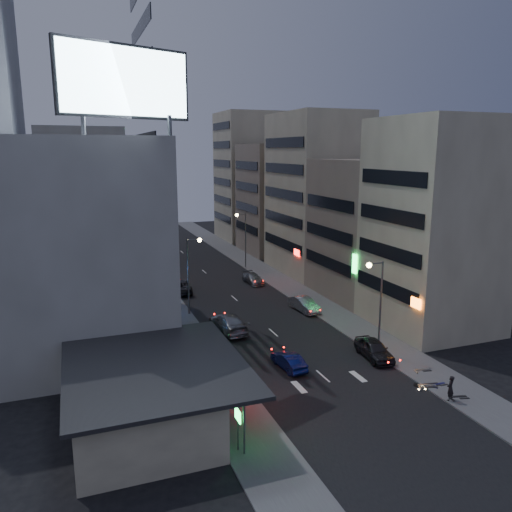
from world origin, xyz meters
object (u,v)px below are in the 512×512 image
parked_car_right_near (374,349)px  person (450,388)px  scooter_black_a (467,388)px  road_car_blue (289,361)px  parked_car_left (180,286)px  road_car_silver (228,323)px  scooter_blue (444,375)px  scooter_silver_b (429,361)px  parked_car_right_mid (304,304)px  parked_car_right_far (253,279)px  scooter_black_b (438,375)px  scooter_silver_a (436,377)px

parked_car_right_near → person: bearing=-78.9°
scooter_black_a → parked_car_right_near: bearing=30.1°
scooter_black_a → road_car_blue: bearing=63.0°
parked_car_left → road_car_silver: bearing=102.7°
scooter_blue → scooter_silver_b: (0.53, 2.35, 0.05)m
person → scooter_blue: (1.54, 2.33, -0.35)m
parked_car_right_mid → road_car_silver: road_car_silver is taller
parked_car_right_far → parked_car_right_near: bearing=-89.4°
parked_car_left → parked_car_right_far: bearing=-168.4°
scooter_black_b → parked_car_right_far: bearing=14.6°
road_car_silver → scooter_black_a: road_car_silver is taller
parked_car_right_mid → scooter_black_a: bearing=-89.2°
parked_car_right_near → scooter_black_b: size_ratio=2.50×
parked_car_right_far → scooter_silver_b: (4.00, -29.46, 0.07)m
parked_car_right_far → scooter_silver_b: 29.73m
scooter_silver_a → scooter_blue: bearing=-57.5°
road_car_silver → scooter_silver_b: bearing=129.1°
parked_car_left → scooter_black_a: size_ratio=2.92×
road_car_blue → scooter_silver_b: 11.05m
road_car_blue → scooter_blue: bearing=142.2°
parked_car_right_near → road_car_silver: (-9.51, 10.23, 0.07)m
parked_car_right_near → parked_car_right_far: (-1.24, 25.98, -0.15)m
parked_car_right_far → scooter_silver_a: bearing=-87.4°
parked_car_right_far → person: size_ratio=2.48×
parked_car_right_mid → scooter_black_b: bearing=-90.1°
parked_car_left → scooter_silver_b: bearing=122.6°
person → scooter_black_a: bearing=159.6°
scooter_black_a → scooter_black_b: scooter_black_a is taller
scooter_silver_b → scooter_silver_a: bearing=164.0°
parked_car_right_near → parked_car_right_mid: bearing=96.2°
scooter_blue → road_car_blue: bearing=57.9°
parked_car_right_mid → scooter_silver_b: parked_car_right_mid is taller
parked_car_right_mid → parked_car_left: size_ratio=0.81×
person → scooter_black_b: (1.03, 2.46, -0.32)m
road_car_blue → scooter_silver_a: (8.91, -6.55, 0.08)m
parked_car_left → scooter_blue: size_ratio=3.12×
scooter_silver_a → scooter_blue: size_ratio=1.11×
parked_car_left → scooter_black_b: 33.40m
parked_car_left → scooter_silver_b: 31.80m
road_car_silver → scooter_silver_a: road_car_silver is taller
scooter_black_a → scooter_black_b: bearing=27.4°
parked_car_right_near → scooter_black_a: bearing=-68.0°
road_car_blue → scooter_black_a: size_ratio=2.05×
road_car_blue → road_car_silver: size_ratio=0.66×
scooter_silver_a → parked_car_left: bearing=46.0°
road_car_blue → scooter_black_a: 13.03m
road_car_silver → scooter_blue: 19.90m
parked_car_right_near → parked_car_left: 27.48m
scooter_black_b → parked_car_right_mid: bearing=14.5°
road_car_blue → scooter_silver_a: scooter_silver_a is taller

